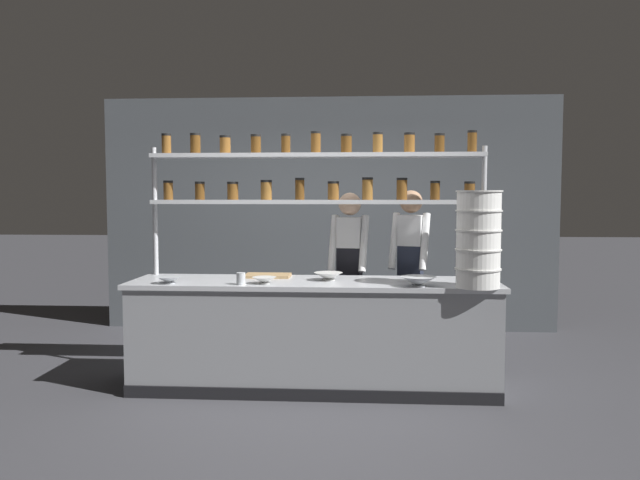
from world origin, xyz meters
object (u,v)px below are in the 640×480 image
object	(u,v)px
cutting_board	(268,276)
prep_bowl_near_right	(328,276)
spice_shelf_unit	(317,182)
serving_cup_front	(241,279)
chef_left	(349,268)
chef_center	(410,266)
prep_bowl_center_back	(418,282)
container_stack	(478,239)
prep_bowl_near_left	(169,280)
prep_bowl_center_front	(264,280)

from	to	relation	value
cutting_board	prep_bowl_near_right	size ratio (longest dim) A/B	1.63
spice_shelf_unit	cutting_board	size ratio (longest dim) A/B	7.45
serving_cup_front	spice_shelf_unit	bearing A→B (deg)	46.45
prep_bowl_near_right	chef_left	bearing A→B (deg)	74.49
cutting_board	prep_bowl_near_right	xyz separation A→B (m)	(0.55, -0.19, 0.02)
chef_center	cutting_board	world-z (taller)	chef_center
prep_bowl_center_back	chef_left	bearing A→B (deg)	121.71
container_stack	prep_bowl_near_right	xyz separation A→B (m)	(-1.19, 0.33, -0.35)
prep_bowl_near_left	prep_bowl_near_right	distance (m)	1.32
cutting_board	prep_bowl_near_left	size ratio (longest dim) A/B	1.97
prep_bowl_near_left	prep_bowl_center_back	size ratio (longest dim) A/B	0.72
chef_left	container_stack	world-z (taller)	container_stack
prep_bowl_center_front	prep_bowl_center_back	distance (m)	1.24
prep_bowl_near_left	prep_bowl_near_right	size ratio (longest dim) A/B	0.83
cutting_board	prep_bowl_center_back	world-z (taller)	prep_bowl_center_back
prep_bowl_near_left	serving_cup_front	size ratio (longest dim) A/B	2.09
prep_bowl_near_left	prep_bowl_near_right	world-z (taller)	prep_bowl_near_right
spice_shelf_unit	prep_bowl_near_left	world-z (taller)	spice_shelf_unit
prep_bowl_near_left	chef_left	bearing A→B (deg)	30.98
prep_bowl_near_right	serving_cup_front	xyz separation A→B (m)	(-0.69, -0.30, 0.02)
container_stack	cutting_board	bearing A→B (deg)	163.33
prep_bowl_near_left	cutting_board	bearing A→B (deg)	31.77
container_stack	prep_bowl_center_front	size ratio (longest dim) A/B	3.80
chef_center	serving_cup_front	size ratio (longest dim) A/B	17.37
chef_left	prep_bowl_center_front	world-z (taller)	chef_left
chef_center	container_stack	world-z (taller)	chef_center
container_stack	serving_cup_front	size ratio (longest dim) A/B	7.80
prep_bowl_near_left	prep_bowl_center_back	distance (m)	2.02
prep_bowl_center_front	prep_bowl_center_back	world-z (taller)	prep_bowl_center_back
prep_bowl_center_front	chef_center	bearing A→B (deg)	35.93
chef_center	prep_bowl_center_front	xyz separation A→B (m)	(-1.26, -0.91, -0.03)
spice_shelf_unit	container_stack	xyz separation A→B (m)	(1.31, -0.63, -0.46)
prep_bowl_center_front	spice_shelf_unit	bearing A→B (deg)	53.77
prep_bowl_near_left	container_stack	bearing A→B (deg)	-1.35
prep_bowl_center_back	serving_cup_front	size ratio (longest dim) A/B	2.92
prep_bowl_center_back	serving_cup_front	world-z (taller)	serving_cup_front
chef_center	container_stack	distance (m)	1.15
prep_bowl_center_back	prep_bowl_near_left	bearing A→B (deg)	179.12
cutting_board	prep_bowl_near_left	xyz separation A→B (m)	(-0.75, -0.46, 0.02)
cutting_board	serving_cup_front	distance (m)	0.51
spice_shelf_unit	prep_bowl_near_right	size ratio (longest dim) A/B	12.16
chef_center	prep_bowl_near_left	xyz separation A→B (m)	(-2.04, -0.95, -0.03)
container_stack	prep_bowl_near_left	world-z (taller)	container_stack
prep_bowl_center_back	serving_cup_front	bearing A→B (deg)	179.92
chef_center	prep_bowl_near_left	bearing A→B (deg)	-138.45
prep_bowl_center_back	prep_bowl_near_right	xyz separation A→B (m)	(-0.73, 0.30, -0.01)
prep_bowl_center_front	prep_bowl_center_back	bearing A→B (deg)	-3.19
container_stack	prep_bowl_center_back	distance (m)	0.57
chef_center	spice_shelf_unit	bearing A→B (deg)	-139.89
cutting_board	prep_bowl_near_right	world-z (taller)	prep_bowl_near_right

